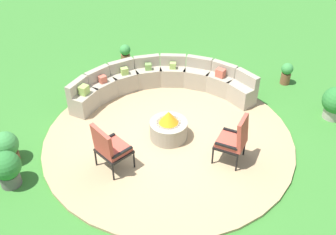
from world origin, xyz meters
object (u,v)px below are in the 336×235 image
at_px(fire_pit, 169,128).
at_px(potted_plant_1, 125,53).
at_px(curved_stone_bench, 161,82).
at_px(potted_plant_2, 336,102).
at_px(potted_plant_3, 7,168).
at_px(potted_plant_0, 6,147).
at_px(lounge_chair_front_left, 110,147).
at_px(potted_plant_4, 287,73).
at_px(lounge_chair_front_right, 235,139).

relative_size(fire_pit, potted_plant_1, 1.50).
xyz_separation_m(curved_stone_bench, potted_plant_2, (4.02, -1.23, 0.05)).
bearing_deg(potted_plant_2, potted_plant_3, -166.01).
bearing_deg(potted_plant_0, curved_stone_bench, 35.26).
xyz_separation_m(potted_plant_0, potted_plant_2, (7.29, 1.08, 0.06)).
bearing_deg(potted_plant_3, lounge_chair_front_left, 7.69).
xyz_separation_m(potted_plant_1, potted_plant_4, (4.33, -1.47, 0.03)).
bearing_deg(potted_plant_4, curved_stone_bench, -173.84).
bearing_deg(potted_plant_2, curved_stone_bench, 162.92).
distance_m(potted_plant_1, potted_plant_4, 4.58).
height_order(curved_stone_bench, potted_plant_2, curved_stone_bench).
relative_size(lounge_chair_front_left, potted_plant_2, 1.35).
bearing_deg(potted_plant_3, potted_plant_2, 13.99).
height_order(lounge_chair_front_left, potted_plant_2, lounge_chair_front_left).
bearing_deg(curved_stone_bench, potted_plant_3, -135.61).
distance_m(lounge_chair_front_left, potted_plant_0, 2.20).
bearing_deg(potted_plant_4, lounge_chair_front_left, -145.38).
relative_size(potted_plant_1, potted_plant_2, 0.68).
relative_size(fire_pit, potted_plant_3, 1.07).
bearing_deg(potted_plant_3, fire_pit, 20.66).
height_order(fire_pit, potted_plant_3, potted_plant_3).
bearing_deg(potted_plant_1, potted_plant_0, -119.02).
relative_size(curved_stone_bench, potted_plant_1, 8.26).
relative_size(potted_plant_3, potted_plant_4, 1.28).
relative_size(lounge_chair_front_left, lounge_chair_front_right, 1.00).
bearing_deg(potted_plant_2, lounge_chair_front_left, -163.72).
height_order(lounge_chair_front_left, potted_plant_1, lounge_chair_front_left).
bearing_deg(curved_stone_bench, potted_plant_2, -17.08).
distance_m(potted_plant_0, potted_plant_1, 4.75).
bearing_deg(fire_pit, lounge_chair_front_right, -33.26).
xyz_separation_m(curved_stone_bench, potted_plant_1, (-0.97, 1.84, -0.08)).
distance_m(potted_plant_0, potted_plant_4, 7.15).
distance_m(lounge_chair_front_left, potted_plant_4, 5.47).
bearing_deg(fire_pit, potted_plant_3, -159.34).
distance_m(fire_pit, potted_plant_4, 3.95).
distance_m(potted_plant_1, potted_plant_2, 5.86).
relative_size(lounge_chair_front_right, potted_plant_3, 1.42).
bearing_deg(lounge_chair_front_right, potted_plant_4, -5.23).
relative_size(curved_stone_bench, lounge_chair_front_left, 4.17).
distance_m(lounge_chair_front_right, potted_plant_2, 3.04).
xyz_separation_m(lounge_chair_front_left, potted_plant_1, (0.16, 4.57, -0.32)).
relative_size(fire_pit, curved_stone_bench, 0.18).
xyz_separation_m(potted_plant_0, potted_plant_4, (6.63, 2.68, -0.04)).
relative_size(lounge_chair_front_left, potted_plant_3, 1.42).
relative_size(potted_plant_0, potted_plant_3, 0.92).
bearing_deg(fire_pit, potted_plant_2, 8.40).
bearing_deg(curved_stone_bench, lounge_chair_front_right, -63.28).
relative_size(fire_pit, lounge_chair_front_left, 0.75).
height_order(curved_stone_bench, potted_plant_3, curved_stone_bench).
height_order(potted_plant_0, potted_plant_1, potted_plant_0).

